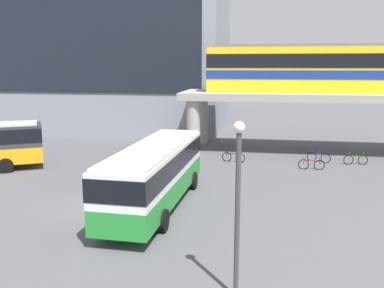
% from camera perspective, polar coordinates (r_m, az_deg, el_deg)
% --- Properties ---
extents(ground_plane, '(120.00, 120.00, 0.00)m').
position_cam_1_polar(ground_plane, '(31.43, -4.58, -2.55)').
color(ground_plane, '#515156').
extents(station_building, '(25.99, 15.96, 16.51)m').
position_cam_1_polar(station_building, '(50.65, -10.78, 11.71)').
color(station_building, gray).
rests_on(station_building, ground_plane).
extents(elevated_platform, '(26.96, 6.33, 4.98)m').
position_cam_1_polar(elevated_platform, '(36.44, 20.32, 5.42)').
color(elevated_platform, '#9E9B93').
rests_on(elevated_platform, ground_plane).
extents(train, '(24.00, 2.96, 3.84)m').
position_cam_1_polar(train, '(36.45, 21.59, 9.59)').
color(train, yellow).
rests_on(train, elevated_platform).
extents(bus_main, '(3.05, 11.12, 3.22)m').
position_cam_1_polar(bus_main, '(21.34, -4.95, -3.43)').
color(bus_main, '#268C33').
rests_on(bus_main, ground_plane).
extents(bicycle_green, '(1.78, 0.33, 1.04)m').
position_cam_1_polar(bicycle_green, '(32.97, 21.35, -2.00)').
color(bicycle_green, black).
rests_on(bicycle_green, ground_plane).
extents(bicycle_blue, '(1.67, 0.75, 1.04)m').
position_cam_1_polar(bicycle_blue, '(32.92, 16.83, -1.74)').
color(bicycle_blue, black).
rests_on(bicycle_blue, ground_plane).
extents(bicycle_red, '(1.79, 0.13, 1.04)m').
position_cam_1_polar(bicycle_red, '(30.41, 15.91, -2.69)').
color(bicycle_red, black).
rests_on(bicycle_red, ground_plane).
extents(bicycle_black, '(1.77, 0.41, 1.04)m').
position_cam_1_polar(bicycle_black, '(31.70, 5.65, -1.79)').
color(bicycle_black, black).
rests_on(bicycle_black, ground_plane).
extents(pedestrian_at_kerb, '(0.46, 0.37, 1.64)m').
position_cam_1_polar(pedestrian_at_kerb, '(29.08, -7.93, -2.16)').
color(pedestrian_at_kerb, '#33663F').
rests_on(pedestrian_at_kerb, ground_plane).
extents(pedestrian_waiting_near_stop, '(0.44, 0.48, 1.74)m').
position_cam_1_polar(pedestrian_waiting_near_stop, '(32.79, -2.04, -0.51)').
color(pedestrian_waiting_near_stop, '#26262D').
rests_on(pedestrian_waiting_near_stop, ground_plane).
extents(lamp_post, '(0.36, 0.36, 5.57)m').
position_cam_1_polar(lamp_post, '(12.76, 6.24, -6.90)').
color(lamp_post, '#3F3F44').
rests_on(lamp_post, ground_plane).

